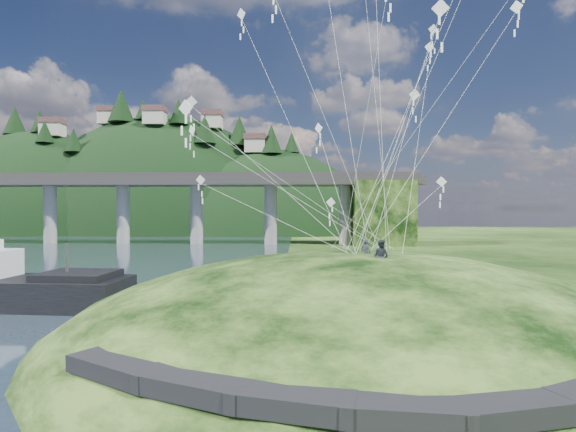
{
  "coord_description": "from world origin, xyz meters",
  "views": [
    {
      "loc": [
        4.63,
        -23.24,
        7.51
      ],
      "look_at": [
        4.0,
        6.0,
        7.0
      ],
      "focal_mm": 28.0,
      "sensor_mm": 36.0,
      "label": 1
    }
  ],
  "objects": [
    {
      "name": "ground",
      "position": [
        0.0,
        0.0,
        0.0
      ],
      "size": [
        320.0,
        320.0,
        0.0
      ],
      "primitive_type": "plane",
      "color": "black",
      "rests_on": "ground"
    },
    {
      "name": "grass_hill",
      "position": [
        8.0,
        2.0,
        -1.5
      ],
      "size": [
        36.0,
        32.0,
        13.0
      ],
      "color": "black",
      "rests_on": "ground"
    },
    {
      "name": "footpath",
      "position": [
        7.46,
        -9.74,
        2.08
      ],
      "size": [
        22.29,
        5.84,
        0.83
      ],
      "color": "black",
      "rests_on": "ground"
    },
    {
      "name": "bridge",
      "position": [
        -26.46,
        70.07,
        9.7
      ],
      "size": [
        160.0,
        11.0,
        15.0
      ],
      "color": "#2D2B2B",
      "rests_on": "ground"
    },
    {
      "name": "far_ridge",
      "position": [
        -43.58,
        122.17,
        -7.44
      ],
      "size": [
        153.0,
        70.0,
        94.5
      ],
      "color": "black",
      "rests_on": "ground"
    },
    {
      "name": "wooden_dock",
      "position": [
        -2.21,
        7.45,
        0.4
      ],
      "size": [
        12.62,
        5.88,
        0.9
      ],
      "color": "#322114",
      "rests_on": "ground"
    },
    {
      "name": "kite_flyers",
      "position": [
        8.87,
        0.65,
        5.85
      ],
      "size": [
        1.48,
        2.33,
        1.84
      ],
      "color": "#292D37",
      "rests_on": "ground"
    },
    {
      "name": "kite_swarm",
      "position": [
        8.4,
        4.88,
        18.04
      ],
      "size": [
        20.95,
        16.13,
        21.16
      ],
      "color": "white",
      "rests_on": "ground"
    }
  ]
}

